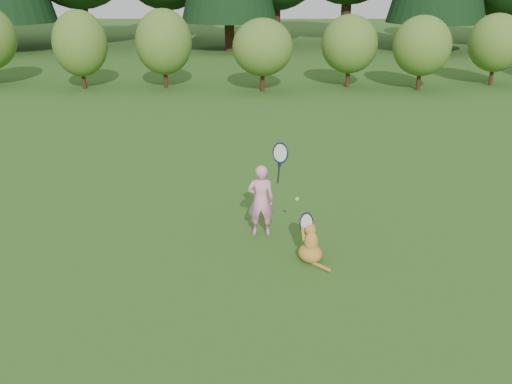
# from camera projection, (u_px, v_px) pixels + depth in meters

# --- Properties ---
(ground) EXTENTS (100.00, 100.00, 0.00)m
(ground) POSITION_uv_depth(u_px,v_px,m) (241.00, 260.00, 7.86)
(ground) COLOR #295317
(ground) RESTS_ON ground
(shrub_row) EXTENTS (28.00, 3.00, 2.80)m
(shrub_row) POSITION_uv_depth(u_px,v_px,m) (252.00, 48.00, 19.54)
(shrub_row) COLOR #567023
(shrub_row) RESTS_ON ground
(child) EXTENTS (0.61, 0.39, 1.65)m
(child) POSITION_uv_depth(u_px,v_px,m) (261.00, 199.00, 8.44)
(child) COLOR pink
(child) RESTS_ON ground
(cat) EXTENTS (0.49, 0.79, 0.74)m
(cat) POSITION_uv_depth(u_px,v_px,m) (310.00, 242.00, 7.76)
(cat) COLOR #B46C22
(cat) RESTS_ON ground
(tennis_ball) EXTENTS (0.06, 0.06, 0.06)m
(tennis_ball) POSITION_uv_depth(u_px,v_px,m) (297.00, 199.00, 8.38)
(tennis_ball) COLOR #C0E31A
(tennis_ball) RESTS_ON ground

